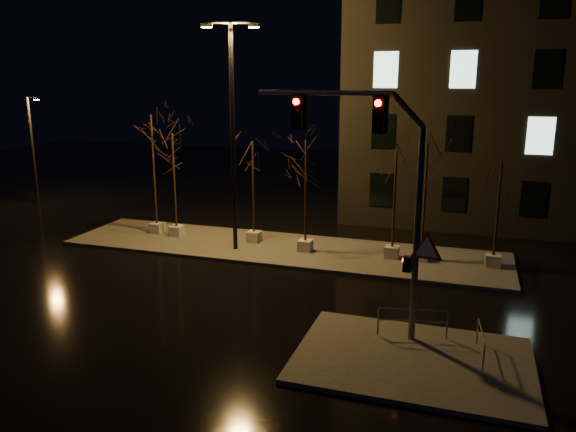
% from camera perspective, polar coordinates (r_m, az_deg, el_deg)
% --- Properties ---
extents(ground, '(90.00, 90.00, 0.00)m').
position_cam_1_polar(ground, '(22.80, -5.75, -7.74)').
color(ground, black).
rests_on(ground, ground).
extents(median, '(22.00, 5.00, 0.15)m').
position_cam_1_polar(median, '(28.05, -0.79, -3.35)').
color(median, '#46443F').
rests_on(median, ground).
extents(sidewalk_corner, '(7.00, 5.00, 0.15)m').
position_cam_1_polar(sidewalk_corner, '(17.91, 12.52, -14.07)').
color(sidewalk_corner, '#46443F').
rests_on(sidewalk_corner, ground).
extents(building, '(25.00, 12.00, 15.00)m').
position_cam_1_polar(building, '(37.71, 26.76, 11.08)').
color(building, black).
rests_on(building, ground).
extents(tree_0, '(1.80, 1.80, 6.55)m').
position_cam_1_polar(tree_0, '(30.56, -13.64, 7.35)').
color(tree_0, '#B7B3AB').
rests_on(tree_0, median).
extents(tree_1, '(1.80, 1.80, 5.62)m').
position_cam_1_polar(tree_1, '(29.79, -11.60, 5.93)').
color(tree_1, '#B7B3AB').
rests_on(tree_1, median).
extents(tree_2, '(1.80, 1.80, 5.31)m').
position_cam_1_polar(tree_2, '(28.18, -3.58, 5.26)').
color(tree_2, '#B7B3AB').
rests_on(tree_2, median).
extents(tree_3, '(1.80, 1.80, 5.56)m').
position_cam_1_polar(tree_3, '(26.52, 1.84, 5.17)').
color(tree_3, '#B7B3AB').
rests_on(tree_3, median).
extents(tree_4, '(1.80, 1.80, 5.17)m').
position_cam_1_polar(tree_4, '(25.99, 10.87, 4.08)').
color(tree_4, '#B7B3AB').
rests_on(tree_4, median).
extents(tree_5, '(1.80, 1.80, 5.54)m').
position_cam_1_polar(tree_5, '(25.84, 13.86, 4.50)').
color(tree_5, '#B7B3AB').
rests_on(tree_5, median).
extents(tree_6, '(1.80, 1.80, 4.84)m').
position_cam_1_polar(tree_6, '(26.00, 20.72, 2.89)').
color(tree_6, '#B7B3AB').
rests_on(tree_6, median).
extents(traffic_signal_mast, '(6.37, 0.98, 7.84)m').
position_cam_1_polar(traffic_signal_mast, '(17.78, 9.25, 3.74)').
color(traffic_signal_mast, '#585B60').
rests_on(traffic_signal_mast, sidewalk_corner).
extents(streetlight_main, '(2.61, 1.18, 10.70)m').
position_cam_1_polar(streetlight_main, '(26.80, -5.65, 9.40)').
color(streetlight_main, black).
rests_on(streetlight_main, median).
extents(streetlight_far, '(1.38, 0.65, 7.23)m').
position_cam_1_polar(streetlight_far, '(41.51, -24.46, 6.53)').
color(streetlight_far, black).
rests_on(streetlight_far, ground).
extents(guard_rail_a, '(2.21, 0.48, 0.97)m').
position_cam_1_polar(guard_rail_a, '(18.90, 12.54, -10.14)').
color(guard_rail_a, '#585B60').
rests_on(guard_rail_a, sidewalk_corner).
extents(guard_rail_b, '(0.22, 1.82, 0.86)m').
position_cam_1_polar(guard_rail_b, '(18.25, 18.99, -11.75)').
color(guard_rail_b, '#585B60').
rests_on(guard_rail_b, sidewalk_corner).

